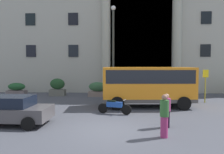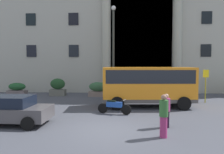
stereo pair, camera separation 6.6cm
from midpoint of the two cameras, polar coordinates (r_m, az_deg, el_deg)
ground_plane at (r=10.25m, az=-0.56°, el=-14.02°), size 80.00×64.00×0.12m
office_building_facade at (r=28.15m, az=1.68°, el=17.83°), size 34.22×9.70×20.15m
orange_minibus at (r=15.44m, az=9.55°, el=-1.67°), size 6.37×2.80×2.80m
bus_stop_sign at (r=18.47m, az=23.50°, el=-1.29°), size 0.44×0.08×2.59m
hedge_planter_far_east at (r=21.44m, az=-14.00°, el=-2.67°), size 1.47×0.78×1.66m
hedge_planter_west at (r=20.61m, az=14.83°, el=-3.43°), size 1.61×0.71×1.29m
hedge_planter_entrance_left at (r=20.41m, az=-3.50°, el=-3.29°), size 1.86×0.75×1.36m
hedge_planter_far_west at (r=22.72m, az=-23.62°, el=-3.03°), size 1.75×0.83×1.24m
parked_sedan_second at (r=12.07m, az=-25.18°, el=-7.82°), size 4.02×2.08×1.43m
motorcycle_near_kerb at (r=14.69m, az=-25.40°, el=-6.98°), size 1.91×0.64×0.89m
scooter_by_planter at (r=13.25m, az=0.55°, el=-7.72°), size 2.04×0.79×0.89m
pedestrian_man_crossing at (r=10.69m, az=14.24°, el=-8.58°), size 0.36×0.36×1.61m
pedestrian_man_red_shirt at (r=9.23m, az=13.64°, el=-9.89°), size 0.36×0.36×1.78m
lamppost_plaza_centre at (r=18.83m, az=0.49°, el=8.31°), size 0.40×0.40×8.01m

